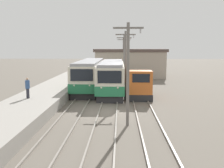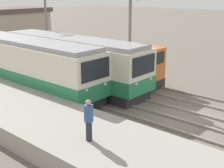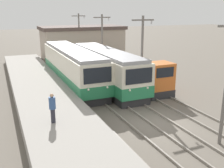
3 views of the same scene
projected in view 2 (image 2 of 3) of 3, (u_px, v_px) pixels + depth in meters
name	position (u px, v px, depth m)	size (l,w,h in m)	color
ground_plane	(186.00, 119.00, 17.47)	(200.00, 200.00, 0.00)	#665E54
platform_left	(114.00, 153.00, 12.81)	(4.50, 54.00, 0.95)	gray
track_left	(161.00, 133.00, 15.57)	(1.54, 60.00, 0.14)	gray
track_center	(188.00, 117.00, 17.60)	(1.54, 60.00, 0.14)	gray
track_right	(211.00, 103.00, 19.77)	(1.54, 60.00, 0.14)	gray
commuter_train_left	(23.00, 65.00, 22.52)	(2.84, 14.80, 3.68)	#28282B
commuter_train_center	(71.00, 63.00, 23.25)	(2.84, 13.33, 3.64)	#28282B
shunting_locomotive	(128.00, 69.00, 23.63)	(2.40, 5.84, 3.00)	#28282B
catenary_mast_mid	(130.00, 39.00, 21.02)	(2.00, 0.20, 6.91)	slate
catenary_mast_far	(47.00, 29.00, 26.67)	(2.00, 0.20, 6.91)	slate
person_on_platform	(89.00, 119.00, 12.62)	(0.38, 0.38, 1.78)	#282833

